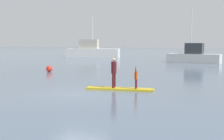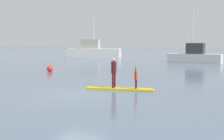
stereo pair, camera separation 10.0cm
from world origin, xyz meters
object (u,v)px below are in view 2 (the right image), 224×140
Objects in this scene: paddler_child_solo at (136,78)px; paddler_adult at (114,71)px; fishing_boat_green_midground at (93,51)px; mooring_buoy_mid at (50,69)px; paddleboard_near at (120,89)px; motor_boat_small_navy at (195,56)px.

paddler_adult is at bearing -173.86° from paddler_child_solo.
paddler_adult is at bearing -62.24° from fishing_boat_green_midground.
paddler_child_solo is 2.12× the size of mooring_buoy_mid.
fishing_boat_green_midground reaches higher than paddleboard_near.
paddler_adult is at bearing -173.98° from paddleboard_near.
mooring_buoy_mid is at bearing 141.87° from paddler_adult.
paddler_adult reaches higher than paddler_child_solo.
paddler_adult is at bearing -93.02° from motor_boat_small_navy.
paddler_adult is 35.64m from fishing_boat_green_midground.
mooring_buoy_mid is (-9.04, 6.80, 0.22)m from paddleboard_near.
motor_boat_small_navy reaches higher than paddler_child_solo.
paddleboard_near is 2.24× the size of paddler_adult.
paddleboard_near is 11.31m from mooring_buoy_mid.
paddleboard_near is 6.82× the size of mooring_buoy_mid.
motor_boat_small_navy is (17.84, -7.99, -0.18)m from fishing_boat_green_midground.
fishing_boat_green_midground reaches higher than motor_boat_small_navy.
paddler_adult is 1.44× the size of paddler_child_solo.
motor_boat_small_navy reaches higher than paddler_adult.
paddleboard_near is 1.04m from paddler_adult.
paddleboard_near is 3.22× the size of paddler_child_solo.
paddler_child_solo is 0.17× the size of motor_boat_small_navy.
mooring_buoy_mid is at bearing 143.06° from paddleboard_near.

